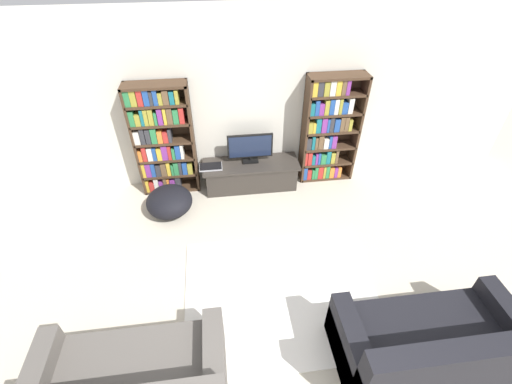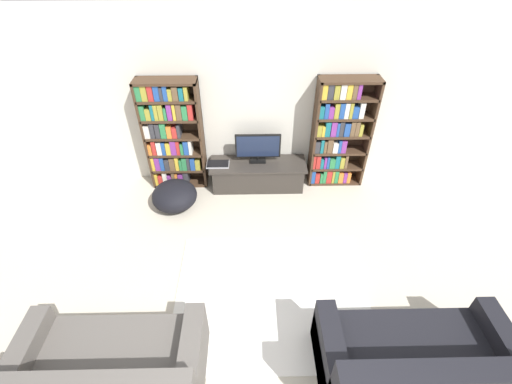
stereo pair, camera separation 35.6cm
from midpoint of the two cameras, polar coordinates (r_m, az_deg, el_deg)
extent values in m
cube|color=silver|center=(5.12, 1.48, 14.80)|extent=(8.80, 0.06, 2.60)
cube|color=#422D1E|center=(5.32, -15.97, 8.83)|extent=(0.04, 0.30, 1.71)
cube|color=#422D1E|center=(5.17, -7.08, 9.20)|extent=(0.04, 0.30, 1.71)
cube|color=#422D1E|center=(5.34, -11.39, 9.75)|extent=(0.85, 0.04, 1.71)
cube|color=#422D1E|center=(4.87, -12.89, 17.56)|extent=(0.85, 0.30, 0.04)
cube|color=#422D1E|center=(5.68, -10.52, 1.73)|extent=(0.82, 0.30, 0.04)
cube|color=gold|center=(5.67, -14.36, 2.53)|extent=(0.04, 0.24, 0.20)
cube|color=#B72D28|center=(5.67, -13.69, 2.37)|extent=(0.07, 0.24, 0.16)
cube|color=silver|center=(5.64, -13.02, 2.67)|extent=(0.07, 0.24, 0.23)
cube|color=#7F338C|center=(5.64, -12.27, 2.41)|extent=(0.06, 0.24, 0.16)
cube|color=brown|center=(5.61, -11.68, 2.70)|extent=(0.05, 0.24, 0.23)
cube|color=orange|center=(5.61, -11.19, 2.61)|extent=(0.04, 0.24, 0.21)
cube|color=#7F338C|center=(5.60, -10.53, 2.55)|extent=(0.08, 0.24, 0.19)
cube|color=#333338|center=(5.58, -9.69, 2.74)|extent=(0.08, 0.24, 0.23)
cube|color=#422D1E|center=(5.52, -10.86, 4.08)|extent=(0.82, 0.30, 0.04)
cube|color=gold|center=(5.51, -14.83, 5.02)|extent=(0.05, 0.24, 0.23)
cube|color=#7F338C|center=(5.49, -14.15, 5.05)|extent=(0.08, 0.24, 0.23)
cube|color=#234C99|center=(5.48, -13.43, 5.07)|extent=(0.06, 0.24, 0.23)
cube|color=#333338|center=(5.47, -12.65, 4.91)|extent=(0.07, 0.24, 0.19)
cube|color=brown|center=(5.45, -11.83, 5.04)|extent=(0.08, 0.24, 0.21)
cube|color=gold|center=(5.43, -11.08, 5.14)|extent=(0.05, 0.24, 0.23)
cube|color=#2D7F47|center=(5.44, -10.49, 4.90)|extent=(0.04, 0.24, 0.17)
cube|color=#2D7F47|center=(5.42, -9.90, 5.09)|extent=(0.07, 0.24, 0.21)
cube|color=#333338|center=(5.41, -9.26, 5.17)|extent=(0.04, 0.24, 0.23)
cube|color=#234C99|center=(5.40, -8.56, 5.08)|extent=(0.07, 0.24, 0.20)
cube|color=#9E9333|center=(5.40, -7.73, 4.96)|extent=(0.07, 0.24, 0.17)
cube|color=#422D1E|center=(5.36, -11.22, 6.57)|extent=(0.82, 0.30, 0.04)
cube|color=orange|center=(5.38, -15.24, 7.23)|extent=(0.05, 0.24, 0.16)
cube|color=#B72D28|center=(5.34, -14.63, 7.56)|extent=(0.06, 0.24, 0.23)
cube|color=silver|center=(5.33, -13.83, 7.49)|extent=(0.07, 0.24, 0.21)
cube|color=#234C99|center=(5.32, -13.13, 7.51)|extent=(0.05, 0.24, 0.20)
cube|color=gold|center=(5.31, -12.40, 7.48)|extent=(0.07, 0.24, 0.19)
cube|color=#7F338C|center=(5.28, -11.59, 7.70)|extent=(0.08, 0.24, 0.23)
cube|color=#B72D28|center=(5.27, -10.84, 7.70)|extent=(0.05, 0.24, 0.22)
cube|color=#2D7F47|center=(5.28, -10.23, 7.48)|extent=(0.04, 0.24, 0.17)
cube|color=#234C99|center=(5.26, -9.56, 7.72)|extent=(0.07, 0.24, 0.22)
cube|color=silver|center=(5.24, -8.88, 7.79)|extent=(0.04, 0.24, 0.23)
cube|color=#422D1E|center=(5.22, -11.61, 9.21)|extent=(0.82, 0.30, 0.04)
cube|color=silver|center=(5.23, -15.64, 10.01)|extent=(0.08, 0.24, 0.19)
cube|color=#333338|center=(5.20, -14.81, 10.26)|extent=(0.06, 0.24, 0.23)
cube|color=#333338|center=(5.18, -14.00, 10.25)|extent=(0.07, 0.24, 0.22)
cube|color=#2D7F47|center=(5.16, -13.13, 10.35)|extent=(0.08, 0.24, 0.23)
cube|color=orange|center=(5.16, -12.20, 10.13)|extent=(0.07, 0.24, 0.18)
cube|color=#B72D28|center=(5.15, -11.34, 10.09)|extent=(0.07, 0.24, 0.16)
cube|color=#333338|center=(5.13, -10.69, 10.31)|extent=(0.04, 0.24, 0.20)
cube|color=#422D1E|center=(5.09, -12.03, 11.98)|extent=(0.82, 0.30, 0.04)
cube|color=#2D7F47|center=(5.10, -16.28, 12.90)|extent=(0.07, 0.24, 0.21)
cube|color=#9E9333|center=(5.09, -15.40, 12.71)|extent=(0.07, 0.24, 0.16)
cube|color=#196B75|center=(5.06, -14.76, 13.10)|extent=(0.04, 0.24, 0.23)
cube|color=#9E9333|center=(5.05, -14.20, 13.14)|extent=(0.05, 0.24, 0.23)
cube|color=#9E9333|center=(5.04, -13.45, 13.19)|extent=(0.07, 0.24, 0.23)
cube|color=#2D7F47|center=(5.04, -12.73, 12.94)|extent=(0.04, 0.24, 0.17)
cube|color=#7F338C|center=(5.01, -12.06, 13.27)|extent=(0.07, 0.24, 0.23)
cube|color=gold|center=(5.00, -11.32, 13.31)|extent=(0.04, 0.24, 0.23)
cube|color=brown|center=(4.99, -10.57, 13.35)|extent=(0.07, 0.24, 0.23)
cube|color=#2D7F47|center=(4.98, -9.62, 13.27)|extent=(0.07, 0.24, 0.21)
cube|color=#B72D28|center=(4.97, -8.73, 13.44)|extent=(0.07, 0.24, 0.23)
cube|color=#422D1E|center=(4.97, -12.48, 14.90)|extent=(0.82, 0.30, 0.04)
cube|color=#2D7F47|center=(4.99, -16.83, 15.78)|extent=(0.07, 0.24, 0.20)
cube|color=#9E9333|center=(4.96, -15.95, 16.00)|extent=(0.08, 0.24, 0.23)
cube|color=#B72D28|center=(4.95, -14.97, 16.01)|extent=(0.07, 0.24, 0.22)
cube|color=#234C99|center=(4.93, -14.05, 16.15)|extent=(0.07, 0.24, 0.23)
cube|color=#333338|center=(4.92, -13.29, 15.96)|extent=(0.04, 0.24, 0.19)
cube|color=#234C99|center=(4.90, -12.68, 16.25)|extent=(0.06, 0.24, 0.23)
cube|color=#9E9333|center=(4.90, -11.92, 15.93)|extent=(0.05, 0.24, 0.16)
cube|color=brown|center=(4.89, -11.09, 16.15)|extent=(0.08, 0.24, 0.19)
cube|color=#196B75|center=(4.88, -10.13, 16.11)|extent=(0.06, 0.24, 0.18)
cube|color=#9E9333|center=(4.86, -9.36, 16.24)|extent=(0.05, 0.24, 0.19)
cube|color=#422D1E|center=(5.26, 11.55, 9.27)|extent=(0.04, 0.30, 1.71)
cube|color=#422D1E|center=(5.50, 19.99, 8.98)|extent=(0.04, 0.30, 1.71)
cube|color=#422D1E|center=(5.48, 15.54, 9.84)|extent=(0.85, 0.04, 1.71)
cube|color=#422D1E|center=(5.02, 17.59, 17.40)|extent=(0.85, 0.30, 0.04)
cube|color=#422D1E|center=(5.81, 14.44, 2.01)|extent=(0.82, 0.30, 0.04)
cube|color=#234C99|center=(5.64, 11.16, 2.98)|extent=(0.06, 0.24, 0.23)
cube|color=#B72D28|center=(5.67, 11.82, 2.76)|extent=(0.07, 0.24, 0.18)
cube|color=#2D7F47|center=(5.68, 12.45, 2.75)|extent=(0.04, 0.24, 0.17)
cube|color=#2D7F47|center=(5.68, 12.97, 2.98)|extent=(0.05, 0.24, 0.23)
cube|color=#B72D28|center=(5.69, 13.67, 2.98)|extent=(0.08, 0.24, 0.23)
cube|color=#9E9333|center=(5.71, 14.32, 2.97)|extent=(0.04, 0.24, 0.23)
cube|color=#2D7F47|center=(5.73, 14.82, 2.97)|extent=(0.05, 0.24, 0.23)
cube|color=orange|center=(5.76, 15.49, 2.81)|extent=(0.07, 0.24, 0.19)
cube|color=#7F338C|center=(5.78, 16.15, 2.77)|extent=(0.05, 0.24, 0.18)
cube|color=orange|center=(5.80, 16.69, 2.79)|extent=(0.05, 0.24, 0.18)
cube|color=#422D1E|center=(5.65, 14.90, 4.31)|extent=(0.82, 0.30, 0.04)
cube|color=#B72D28|center=(5.47, 11.42, 5.39)|extent=(0.04, 0.24, 0.23)
cube|color=#B72D28|center=(5.49, 12.04, 5.36)|extent=(0.06, 0.24, 0.22)
cube|color=#196B75|center=(5.52, 12.61, 5.09)|extent=(0.05, 0.24, 0.16)
cube|color=#7F338C|center=(5.52, 13.14, 5.21)|extent=(0.04, 0.24, 0.19)
cube|color=#234C99|center=(5.53, 13.57, 5.23)|extent=(0.04, 0.24, 0.20)
cube|color=#2D7F47|center=(5.56, 14.23, 5.10)|extent=(0.08, 0.24, 0.17)
cube|color=#196B75|center=(5.56, 15.05, 5.34)|extent=(0.07, 0.24, 0.23)
cube|color=#9E9333|center=(5.59, 15.76, 5.17)|extent=(0.07, 0.24, 0.19)
cube|color=brown|center=(5.60, 16.39, 5.33)|extent=(0.04, 0.24, 0.23)
cube|color=#422D1E|center=(5.50, 15.38, 6.75)|extent=(0.82, 0.30, 0.04)
cube|color=#333338|center=(5.34, 11.96, 7.75)|extent=(0.08, 0.24, 0.19)
cube|color=#196B75|center=(5.35, 12.70, 7.89)|extent=(0.05, 0.24, 0.22)
cube|color=brown|center=(5.37, 13.20, 7.74)|extent=(0.04, 0.24, 0.19)
cube|color=brown|center=(5.37, 13.94, 7.88)|extent=(0.08, 0.24, 0.23)
cube|color=silver|center=(5.41, 14.77, 7.59)|extent=(0.07, 0.24, 0.17)
cube|color=#234C99|center=(5.42, 15.45, 7.75)|extent=(0.04, 0.24, 0.21)
cube|color=#7F338C|center=(5.44, 16.08, 7.72)|extent=(0.07, 0.24, 0.20)
cube|color=#422D1E|center=(5.36, 15.90, 9.31)|extent=(0.82, 0.30, 0.04)
cube|color=#9E9333|center=(5.21, 12.32, 10.30)|extent=(0.07, 0.24, 0.16)
cube|color=gold|center=(5.22, 12.96, 10.27)|extent=(0.04, 0.24, 0.16)
cube|color=#196B75|center=(5.22, 13.66, 10.58)|extent=(0.07, 0.24, 0.23)
cube|color=#7F338C|center=(5.24, 14.58, 10.55)|extent=(0.08, 0.24, 0.23)
cube|color=#234C99|center=(5.26, 15.23, 10.44)|extent=(0.04, 0.24, 0.21)
cube|color=#333338|center=(5.27, 15.81, 10.50)|extent=(0.06, 0.24, 0.23)
cube|color=#234C99|center=(5.30, 16.63, 10.33)|extent=(0.08, 0.24, 0.20)
cube|color=brown|center=(5.32, 17.48, 10.43)|extent=(0.06, 0.24, 0.23)
cube|color=brown|center=(5.34, 18.16, 10.39)|extent=(0.06, 0.24, 0.23)
cube|color=#9E9333|center=(5.37, 18.72, 10.12)|extent=(0.05, 0.24, 0.18)
cube|color=#422D1E|center=(5.23, 16.45, 12.01)|extent=(0.82, 0.30, 0.04)
cube|color=#196B75|center=(5.08, 12.76, 13.19)|extent=(0.07, 0.24, 0.18)
cube|color=#234C99|center=(5.08, 13.56, 13.37)|extent=(0.06, 0.24, 0.22)
cube|color=#7F338C|center=(5.11, 14.26, 13.08)|extent=(0.07, 0.24, 0.17)
cube|color=#9E9333|center=(5.12, 15.12, 13.29)|extent=(0.06, 0.24, 0.22)
cube|color=#234C99|center=(5.14, 15.93, 13.29)|extent=(0.07, 0.24, 0.23)
cube|color=silver|center=(5.16, 16.67, 13.25)|extent=(0.06, 0.24, 0.23)
cube|color=#9E9333|center=(5.18, 17.33, 13.21)|extent=(0.04, 0.24, 0.23)
cube|color=#234C99|center=(5.21, 17.98, 12.86)|extent=(0.08, 0.24, 0.17)
cube|color=silver|center=(5.22, 18.94, 13.11)|extent=(0.07, 0.24, 0.23)
cube|color=#422D1E|center=(5.11, 17.04, 14.84)|extent=(0.82, 0.30, 0.04)
cube|color=gold|center=(4.96, 13.31, 16.35)|extent=(0.07, 0.24, 0.22)
cube|color=#333338|center=(4.97, 14.26, 16.35)|extent=(0.08, 0.24, 0.23)
cube|color=#9E9333|center=(5.00, 15.20, 16.12)|extent=(0.07, 0.24, 0.20)
cube|color=silver|center=(5.02, 16.21, 16.22)|extent=(0.08, 0.24, 0.23)
cube|color=gold|center=(5.04, 17.15, 16.15)|extent=(0.07, 0.24, 0.23)
cube|color=brown|center=(5.07, 17.97, 16.09)|extent=(0.06, 0.24, 0.23)
cube|color=#7F338C|center=(5.09, 18.64, 15.95)|extent=(0.05, 0.24, 0.22)
cube|color=#332D28|center=(5.42, 2.20, 2.72)|extent=(1.39, 0.47, 0.39)
cube|color=#332D28|center=(5.29, 2.26, 4.59)|extent=(1.48, 0.50, 0.04)
cube|color=black|center=(5.33, 2.23, 5.26)|extent=(0.24, 0.16, 0.03)
cylinder|color=black|center=(5.30, 2.24, 5.62)|extent=(0.04, 0.04, 0.05)
cube|color=black|center=(5.19, 2.30, 7.63)|extent=(0.69, 0.04, 0.39)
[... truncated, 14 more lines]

